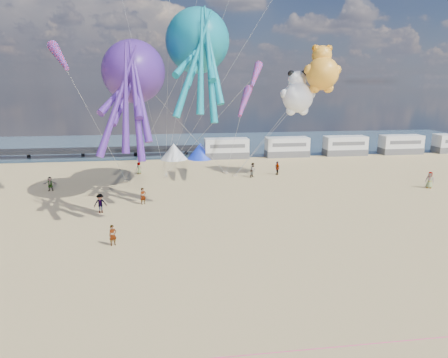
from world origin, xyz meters
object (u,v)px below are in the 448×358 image
motorhome_3 (401,144)px  windsock_mid (244,102)px  beachgoer_5 (143,196)px  sandbag_b (225,172)px  windsock_left (59,56)px  beachgoer_0 (430,180)px  kite_teddy_orange (322,74)px  kite_octopus_teal (197,41)px  sandbag_c (235,176)px  motorhome_1 (287,147)px  beachgoer_1 (253,170)px  kite_octopus_purple (134,72)px  sandbag_e (166,176)px  standing_person (113,235)px  windsock_right (256,75)px  sandbag_a (126,181)px  tent_white (174,151)px  beachgoer_6 (139,168)px  kite_panda (298,97)px  tent_blue (200,151)px  sandbag_d (226,173)px  motorhome_0 (227,148)px  beachgoer_4 (50,184)px  motorhome_2 (345,146)px  beachgoer_3 (277,168)px  beachgoer_2 (100,203)px

motorhome_3 → windsock_mid: size_ratio=1.04×
windsock_mid → beachgoer_5: bearing=-125.7°
sandbag_b → windsock_left: bearing=-155.4°
beachgoer_0 → kite_teddy_orange: (-10.74, 5.78, 11.36)m
kite_octopus_teal → windsock_left: size_ratio=1.85×
sandbag_c → motorhome_3: bearing=22.7°
motorhome_1 → beachgoer_1: motorhome_1 is taller
kite_octopus_purple → windsock_left: (-7.16, 2.99, 1.48)m
beachgoer_0 → sandbag_e: size_ratio=3.65×
beachgoer_0 → kite_octopus_purple: size_ratio=0.15×
standing_person → windsock_right: 23.11m
standing_person → beachgoer_1: beachgoer_1 is taller
windsock_right → motorhome_3: bearing=53.1°
standing_person → sandbag_e: size_ratio=3.04×
beachgoer_0 → windsock_right: (-18.95, 3.51, 11.15)m
motorhome_3 → windsock_right: windsock_right is taller
motorhome_1 → sandbag_a: bearing=-150.5°
kite_teddy_orange → tent_white: bearing=114.5°
motorhome_1 → beachgoer_6: (-22.00, -9.18, -0.75)m
motorhome_1 → tent_white: (-17.50, 0.00, -0.30)m
sandbag_c → kite_octopus_teal: kite_octopus_teal is taller
kite_panda → beachgoer_0: bearing=-49.6°
motorhome_1 → sandbag_a: 26.73m
kite_panda → tent_white: bearing=116.6°
motorhome_1 → beachgoer_5: bearing=-132.8°
tent_blue → sandbag_e: 12.63m
kite_octopus_teal → kite_teddy_orange: size_ratio=2.06×
sandbag_d → windsock_mid: 10.07m
motorhome_0 → beachgoer_4: size_ratio=4.28×
kite_teddy_orange → windsock_mid: 9.49m
standing_person → motorhome_3: bearing=9.3°
windsock_left → motorhome_2: bearing=2.0°
sandbag_a → windsock_mid: bearing=-6.6°
beachgoer_0 → motorhome_0: bearing=174.4°
standing_person → kite_octopus_purple: (1.16, 11.21, 11.51)m
standing_person → sandbag_e: bearing=51.6°
beachgoer_6 → sandbag_b: 10.90m
motorhome_0 → motorhome_1: same height
beachgoer_3 → sandbag_d: 6.44m
beachgoer_0 → sandbag_e: beachgoer_0 is taller
beachgoer_2 → beachgoer_6: size_ratio=1.16×
standing_person → sandbag_c: standing_person is taller
kite_panda → standing_person: bearing=-156.7°
motorhome_3 → beachgoer_0: (-8.89, -20.51, -0.59)m
windsock_left → motorhome_3: bearing=-2.6°
motorhome_1 → sandbag_a: size_ratio=13.20×
beachgoer_6 → tent_blue: bearing=-164.3°
sandbag_d → motorhome_2: bearing=27.4°
beachgoer_2 → beachgoer_1: bearing=24.8°
tent_white → motorhome_3: bearing=0.0°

